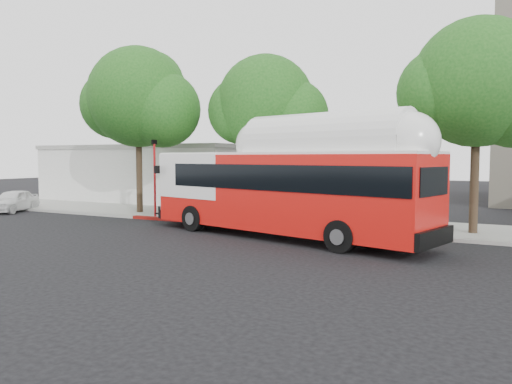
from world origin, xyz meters
TOP-DOWN VIEW (x-y plane):
  - ground at (0.00, 0.00)m, footprint 120.00×120.00m
  - sidewalk at (0.00, 6.50)m, footprint 60.00×5.00m
  - curb_strip at (0.00, 3.90)m, footprint 60.00×0.30m
  - red_curb_segment at (-3.00, 3.90)m, footprint 10.00×0.32m
  - street_tree_left at (-8.53, 5.56)m, footprint 6.67×5.80m
  - street_tree_mid at (-0.59, 6.06)m, footprint 5.75×5.00m
  - street_tree_right at (9.44, 5.86)m, footprint 6.21×5.40m
  - low_commercial_bldg at (-14.00, 14.00)m, footprint 16.20×10.20m
  - transit_bus at (2.03, 1.65)m, footprint 13.99×5.86m
  - parked_car at (-16.95, 3.05)m, footprint 4.31×3.03m
  - signal_pole at (-6.83, 4.23)m, footprint 0.12×0.41m

SIDE VIEW (x-z plane):
  - ground at x=0.00m, z-range 0.00..0.00m
  - sidewalk at x=0.00m, z-range 0.00..0.15m
  - curb_strip at x=0.00m, z-range 0.00..0.15m
  - red_curb_segment at x=-3.00m, z-range 0.00..0.16m
  - parked_car at x=-16.95m, z-range 0.00..1.36m
  - transit_bus at x=2.03m, z-range -0.13..3.95m
  - low_commercial_bldg at x=-14.00m, z-range 0.03..4.28m
  - signal_pole at x=-6.83m, z-range 0.06..4.36m
  - street_tree_mid at x=-0.59m, z-range 1.60..10.22m
  - street_tree_right at x=9.44m, z-range 1.67..10.85m
  - street_tree_left at x=-8.53m, z-range 1.73..11.47m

